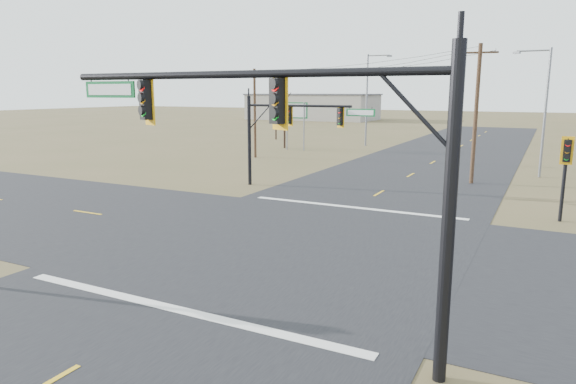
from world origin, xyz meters
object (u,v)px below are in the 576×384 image
Objects in this scene: utility_pole_near at (476,112)px; mast_arm_far at (294,122)px; utility_pole_far at (255,112)px; streetlight_a at (543,106)px; mast_arm_near at (290,134)px; bare_tree_b at (276,99)px; bare_tree_a at (284,98)px; pedestal_signal_ne at (566,159)px; highway_sign at (295,116)px; streetlight_c at (369,95)px.

mast_arm_far is at bearing -143.97° from utility_pole_near.
utility_pole_far is 24.60m from streetlight_a.
mast_arm_near is 1.60× the size of bare_tree_b.
bare_tree_a is 10.84m from bare_tree_b.
bare_tree_a is at bearing -175.44° from streetlight_a.
pedestal_signal_ne is 46.65m from bare_tree_b.
utility_pole_near is at bearing 112.39° from mast_arm_near.
utility_pole_near is 1.83× the size of highway_sign.
streetlight_c is at bearing 121.28° from pedestal_signal_ne.
utility_pole_near is (10.09, 7.34, 0.54)m from mast_arm_far.
pedestal_signal_ne is at bearing 15.51° from mast_arm_far.
mast_arm_near reaches higher than highway_sign.
utility_pole_far reaches higher than pedestal_signal_ne.
highway_sign is at bearing 136.74° from pedestal_signal_ne.
streetlight_a reaches higher than mast_arm_near.
mast_arm_near is 45.67m from bare_tree_a.
mast_arm_far is at bearing -71.49° from highway_sign.
mast_arm_near is at bearing -71.35° from highway_sign.
utility_pole_near reaches higher than highway_sign.
mast_arm_near reaches higher than bare_tree_b.
utility_pole_near reaches higher than utility_pole_far.
streetlight_a reaches higher than bare_tree_a.
utility_pole_far is (-10.58, 12.94, 0.06)m from mast_arm_far.
highway_sign is at bearing 138.63° from mast_arm_far.
mast_arm_near is 2.04× the size of highway_sign.
utility_pole_far is 1.63× the size of highway_sign.
bare_tree_a is at bearing 137.26° from pedestal_signal_ne.
pedestal_signal_ne is 36.30m from streetlight_c.
pedestal_signal_ne is 36.16m from bare_tree_a.
streetlight_a is at bearing -29.71° from bare_tree_b.
utility_pole_far reaches higher than bare_tree_a.
bare_tree_a reaches higher than highway_sign.
streetlight_a is (24.58, -0.52, 0.85)m from utility_pole_far.
streetlight_c reaches higher than highway_sign.
bare_tree_a reaches higher than mast_arm_far.
bare_tree_b is at bearing 120.17° from highway_sign.
streetlight_c reaches higher than mast_arm_far.
bare_tree_a is at bearing 141.47° from mast_arm_far.
mast_arm_near is 1.19× the size of mast_arm_far.
streetlight_c reaches higher than bare_tree_b.
streetlight_a reaches higher than bare_tree_b.
utility_pole_near reaches higher than streetlight_a.
pedestal_signal_ne is 0.50× the size of utility_pole_far.
bare_tree_b is at bearing 142.87° from mast_arm_near.
bare_tree_b reaches higher than highway_sign.
mast_arm_far is 15.63m from pedestal_signal_ne.
highway_sign is 3.05m from bare_tree_a.
highway_sign is at bearing -174.14° from streetlight_a.
mast_arm_near is 2.51× the size of pedestal_signal_ne.
streetlight_c is (-13.76, 47.15, 0.61)m from mast_arm_near.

